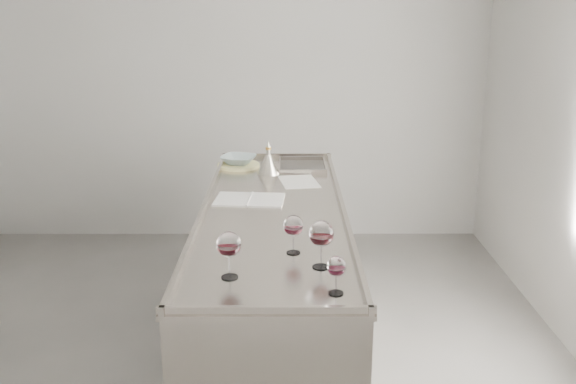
{
  "coord_description": "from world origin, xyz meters",
  "views": [
    {
      "loc": [
        0.57,
        -2.92,
        1.98
      ],
      "look_at": [
        0.58,
        0.36,
        1.02
      ],
      "focal_mm": 40.0,
      "sensor_mm": 36.0,
      "label": 1
    }
  ],
  "objects_px": {
    "wine_glass_left": "(229,245)",
    "wine_glass_middle": "(293,226)",
    "counter": "(274,291)",
    "notebook": "(249,200)",
    "ceramic_bowl": "(238,160)",
    "wine_glass_small": "(336,268)",
    "wine_glass_right": "(321,235)",
    "wine_funnel": "(268,164)"
  },
  "relations": [
    {
      "from": "wine_glass_left",
      "to": "wine_glass_middle",
      "type": "bearing_deg",
      "value": 45.66
    },
    {
      "from": "counter",
      "to": "notebook",
      "type": "distance_m",
      "value": 0.52
    },
    {
      "from": "ceramic_bowl",
      "to": "counter",
      "type": "bearing_deg",
      "value": -74.95
    },
    {
      "from": "notebook",
      "to": "ceramic_bowl",
      "type": "xyz_separation_m",
      "value": [
        -0.12,
        0.77,
        0.04
      ]
    },
    {
      "from": "wine_glass_small",
      "to": "wine_glass_right",
      "type": "bearing_deg",
      "value": 99.7
    },
    {
      "from": "wine_glass_right",
      "to": "wine_funnel",
      "type": "bearing_deg",
      "value": 99.57
    },
    {
      "from": "wine_glass_left",
      "to": "notebook",
      "type": "height_order",
      "value": "wine_glass_left"
    },
    {
      "from": "wine_glass_small",
      "to": "wine_funnel",
      "type": "distance_m",
      "value": 1.8
    },
    {
      "from": "wine_funnel",
      "to": "wine_glass_right",
      "type": "bearing_deg",
      "value": -80.43
    },
    {
      "from": "notebook",
      "to": "wine_funnel",
      "type": "bearing_deg",
      "value": 85.89
    },
    {
      "from": "wine_glass_left",
      "to": "wine_glass_small",
      "type": "height_order",
      "value": "wine_glass_left"
    },
    {
      "from": "wine_glass_left",
      "to": "notebook",
      "type": "bearing_deg",
      "value": 88.83
    },
    {
      "from": "wine_glass_left",
      "to": "wine_glass_middle",
      "type": "xyz_separation_m",
      "value": [
        0.26,
        0.26,
        -0.01
      ]
    },
    {
      "from": "counter",
      "to": "notebook",
      "type": "bearing_deg",
      "value": 130.0
    },
    {
      "from": "wine_glass_middle",
      "to": "wine_glass_right",
      "type": "relative_size",
      "value": 0.85
    },
    {
      "from": "wine_glass_left",
      "to": "ceramic_bowl",
      "type": "height_order",
      "value": "wine_glass_left"
    },
    {
      "from": "wine_glass_middle",
      "to": "notebook",
      "type": "bearing_deg",
      "value": 106.77
    },
    {
      "from": "wine_glass_middle",
      "to": "notebook",
      "type": "distance_m",
      "value": 0.82
    },
    {
      "from": "counter",
      "to": "wine_glass_left",
      "type": "xyz_separation_m",
      "value": [
        -0.16,
        -0.88,
        0.6
      ]
    },
    {
      "from": "wine_glass_small",
      "to": "notebook",
      "type": "distance_m",
      "value": 1.25
    },
    {
      "from": "ceramic_bowl",
      "to": "wine_funnel",
      "type": "xyz_separation_m",
      "value": [
        0.2,
        -0.18,
        0.02
      ]
    },
    {
      "from": "counter",
      "to": "ceramic_bowl",
      "type": "distance_m",
      "value": 1.09
    },
    {
      "from": "wine_glass_small",
      "to": "wine_glass_middle",
      "type": "bearing_deg",
      "value": 110.72
    },
    {
      "from": "wine_glass_right",
      "to": "notebook",
      "type": "relative_size",
      "value": 0.51
    },
    {
      "from": "wine_glass_middle",
      "to": "wine_glass_small",
      "type": "distance_m",
      "value": 0.44
    },
    {
      "from": "wine_glass_middle",
      "to": "wine_glass_small",
      "type": "xyz_separation_m",
      "value": [
        0.15,
        -0.41,
        -0.02
      ]
    },
    {
      "from": "wine_glass_left",
      "to": "wine_glass_right",
      "type": "bearing_deg",
      "value": 15.7
    },
    {
      "from": "wine_funnel",
      "to": "wine_glass_small",
      "type": "bearing_deg",
      "value": -80.42
    },
    {
      "from": "wine_glass_left",
      "to": "wine_funnel",
      "type": "bearing_deg",
      "value": 86.11
    },
    {
      "from": "wine_glass_middle",
      "to": "notebook",
      "type": "xyz_separation_m",
      "value": [
        -0.23,
        0.78,
        -0.12
      ]
    },
    {
      "from": "wine_glass_middle",
      "to": "wine_funnel",
      "type": "distance_m",
      "value": 1.37
    },
    {
      "from": "wine_glass_right",
      "to": "wine_glass_small",
      "type": "bearing_deg",
      "value": -80.3
    },
    {
      "from": "wine_glass_small",
      "to": "notebook",
      "type": "bearing_deg",
      "value": 108.15
    },
    {
      "from": "ceramic_bowl",
      "to": "wine_funnel",
      "type": "distance_m",
      "value": 0.27
    },
    {
      "from": "wine_glass_right",
      "to": "wine_glass_small",
      "type": "distance_m",
      "value": 0.26
    },
    {
      "from": "wine_glass_right",
      "to": "notebook",
      "type": "xyz_separation_m",
      "value": [
        -0.35,
        0.94,
        -0.14
      ]
    },
    {
      "from": "wine_glass_left",
      "to": "ceramic_bowl",
      "type": "relative_size",
      "value": 0.85
    },
    {
      "from": "notebook",
      "to": "wine_funnel",
      "type": "relative_size",
      "value": 1.82
    },
    {
      "from": "wine_funnel",
      "to": "counter",
      "type": "bearing_deg",
      "value": -86.54
    },
    {
      "from": "wine_glass_right",
      "to": "notebook",
      "type": "height_order",
      "value": "wine_glass_right"
    },
    {
      "from": "wine_glass_small",
      "to": "wine_glass_left",
      "type": "bearing_deg",
      "value": 160.2
    },
    {
      "from": "wine_glass_left",
      "to": "notebook",
      "type": "distance_m",
      "value": 1.05
    }
  ]
}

